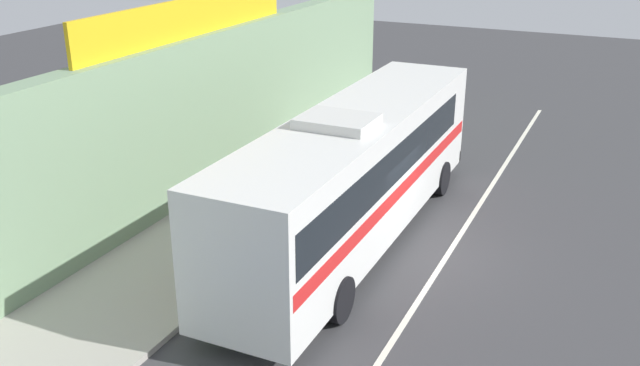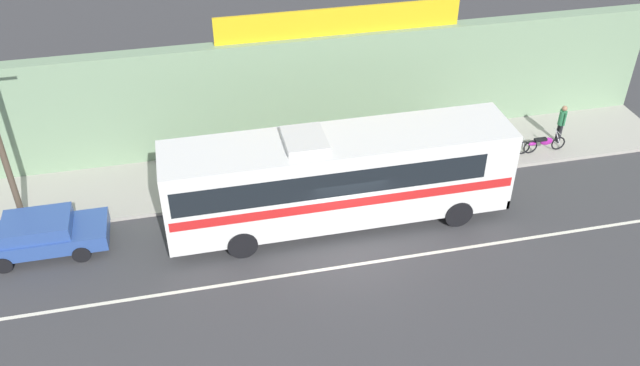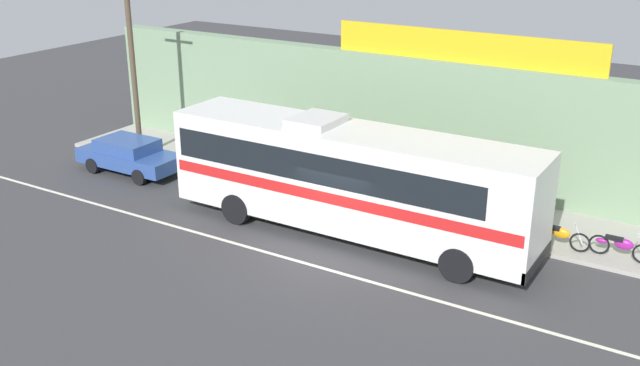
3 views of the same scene
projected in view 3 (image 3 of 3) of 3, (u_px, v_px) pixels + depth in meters
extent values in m
plane|color=#3A3A3D|center=(325.00, 255.00, 22.57)|extent=(70.00, 70.00, 0.00)
cube|color=#A8A399|center=(399.00, 198.00, 26.69)|extent=(30.00, 3.60, 0.14)
cube|color=gray|center=(426.00, 122.00, 27.57)|extent=(30.00, 0.70, 4.80)
cube|color=gold|center=(464.00, 47.00, 25.91)|extent=(9.91, 0.12, 1.10)
cube|color=silver|center=(311.00, 265.00, 21.93)|extent=(30.00, 0.14, 0.01)
cube|color=silver|center=(350.00, 177.00, 23.24)|extent=(12.24, 2.49, 3.10)
cube|color=black|center=(336.00, 158.00, 23.29)|extent=(10.77, 2.51, 0.96)
cube|color=red|center=(349.00, 186.00, 23.35)|extent=(11.99, 2.50, 0.36)
cube|color=black|center=(544.00, 202.00, 20.11)|extent=(0.04, 2.24, 1.40)
cube|color=black|center=(537.00, 262.00, 20.76)|extent=(0.12, 2.49, 0.36)
cube|color=silver|center=(317.00, 120.00, 23.25)|extent=(1.40, 1.74, 0.24)
cylinder|color=black|center=(485.00, 235.00, 22.66)|extent=(1.04, 0.32, 1.04)
cylinder|color=black|center=(457.00, 265.00, 20.82)|extent=(1.04, 0.32, 1.04)
cylinder|color=black|center=(276.00, 187.00, 26.48)|extent=(1.04, 0.32, 1.04)
cylinder|color=black|center=(236.00, 209.00, 24.64)|extent=(1.04, 0.32, 1.04)
cube|color=#2D4C93|center=(130.00, 158.00, 29.26)|extent=(4.35, 1.77, 0.56)
cube|color=#2D4C93|center=(127.00, 145.00, 29.12)|extent=(2.26, 1.59, 0.48)
cube|color=black|center=(143.00, 149.00, 28.72)|extent=(0.21, 1.49, 0.34)
cylinder|color=black|center=(169.00, 165.00, 29.42)|extent=(0.62, 0.20, 0.62)
cylinder|color=black|center=(139.00, 177.00, 28.08)|extent=(0.62, 0.20, 0.62)
cylinder|color=black|center=(124.00, 154.00, 30.64)|extent=(0.62, 0.20, 0.62)
cylinder|color=black|center=(93.00, 166.00, 29.31)|extent=(0.62, 0.20, 0.62)
cylinder|color=brown|center=(133.00, 70.00, 29.66)|extent=(0.22, 0.22, 7.30)
torus|color=black|center=(599.00, 244.00, 22.21)|extent=(0.62, 0.06, 0.62)
cylinder|color=silver|center=(640.00, 233.00, 21.47)|extent=(0.03, 0.56, 0.03)
ellipsoid|color=#991E8C|center=(624.00, 244.00, 21.81)|extent=(0.56, 0.22, 0.34)
cube|color=black|center=(614.00, 238.00, 21.91)|extent=(0.52, 0.20, 0.10)
ellipsoid|color=#991E8C|center=(602.00, 241.00, 22.13)|extent=(0.36, 0.14, 0.16)
torus|color=black|center=(542.00, 231.00, 23.10)|extent=(0.62, 0.06, 0.62)
torus|color=black|center=(504.00, 223.00, 23.69)|extent=(0.62, 0.06, 0.62)
cylinder|color=silver|center=(540.00, 222.00, 23.03)|extent=(0.34, 0.04, 0.65)
cylinder|color=silver|center=(538.00, 212.00, 22.96)|extent=(0.03, 0.56, 0.03)
ellipsoid|color=black|center=(525.00, 222.00, 23.30)|extent=(0.56, 0.22, 0.34)
cube|color=black|center=(517.00, 217.00, 23.39)|extent=(0.52, 0.20, 0.10)
ellipsoid|color=black|center=(506.00, 220.00, 23.61)|extent=(0.36, 0.14, 0.16)
torus|color=black|center=(580.00, 243.00, 22.33)|extent=(0.62, 0.06, 0.62)
torus|color=black|center=(537.00, 233.00, 22.96)|extent=(0.62, 0.06, 0.62)
cylinder|color=silver|center=(578.00, 233.00, 22.27)|extent=(0.34, 0.04, 0.65)
cylinder|color=silver|center=(576.00, 223.00, 22.20)|extent=(0.03, 0.56, 0.03)
ellipsoid|color=orange|center=(561.00, 233.00, 22.55)|extent=(0.56, 0.22, 0.34)
cube|color=black|center=(552.00, 227.00, 22.66)|extent=(0.52, 0.20, 0.10)
ellipsoid|color=orange|center=(540.00, 230.00, 22.89)|extent=(0.36, 0.14, 0.16)
cylinder|color=brown|center=(542.00, 218.00, 23.87)|extent=(0.13, 0.13, 0.79)
cylinder|color=brown|center=(540.00, 220.00, 23.73)|extent=(0.13, 0.13, 0.79)
cylinder|color=red|center=(544.00, 199.00, 23.55)|extent=(0.30, 0.30, 0.59)
sphere|color=tan|center=(545.00, 186.00, 23.40)|extent=(0.21, 0.21, 0.21)
cylinder|color=red|center=(545.00, 196.00, 23.70)|extent=(0.08, 0.08, 0.55)
cylinder|color=red|center=(542.00, 200.00, 23.38)|extent=(0.08, 0.08, 0.55)
cylinder|color=navy|center=(386.00, 189.00, 26.29)|extent=(0.13, 0.13, 0.76)
cylinder|color=navy|center=(384.00, 191.00, 26.15)|extent=(0.13, 0.13, 0.76)
cylinder|color=red|center=(385.00, 173.00, 25.98)|extent=(0.30, 0.30, 0.57)
sphere|color=tan|center=(386.00, 161.00, 25.83)|extent=(0.21, 0.21, 0.21)
cylinder|color=red|center=(388.00, 170.00, 26.13)|extent=(0.08, 0.08, 0.53)
cylinder|color=red|center=(383.00, 173.00, 25.81)|extent=(0.08, 0.08, 0.53)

